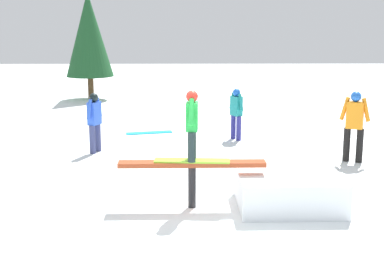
{
  "coord_description": "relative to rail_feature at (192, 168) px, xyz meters",
  "views": [
    {
      "loc": [
        0.11,
        9.02,
        3.31
      ],
      "look_at": [
        0.0,
        0.0,
        1.44
      ],
      "focal_mm": 50.0,
      "sensor_mm": 36.0,
      "label": 1
    }
  ],
  "objects": [
    {
      "name": "bystander_teal",
      "position": [
        -1.28,
        -5.37,
        0.08
      ],
      "size": [
        0.38,
        0.56,
        1.41
      ],
      "rotation": [
        0.0,
        0.0,
        2.11
      ],
      "color": "navy",
      "rests_on": "ground"
    },
    {
      "name": "rail_feature",
      "position": [
        0.0,
        0.0,
        0.0
      ],
      "size": [
        2.58,
        0.3,
        0.84
      ],
      "rotation": [
        0.0,
        0.0,
        0.01
      ],
      "color": "black",
      "rests_on": "ground"
    },
    {
      "name": "snow_kicker_ramp",
      "position": [
        -1.72,
        -0.02,
        -0.41
      ],
      "size": [
        1.81,
        1.52,
        0.61
      ],
      "primitive_type": "cube",
      "rotation": [
        0.0,
        0.0,
        0.01
      ],
      "color": "white",
      "rests_on": "ground"
    },
    {
      "name": "loose_snowboard_cyan",
      "position": [
        1.18,
        -6.23,
        -0.7
      ],
      "size": [
        1.37,
        0.58,
        0.02
      ],
      "primitive_type": "cube",
      "rotation": [
        0.0,
        0.0,
        0.23
      ],
      "color": "#1BAFCA",
      "rests_on": "ground"
    },
    {
      "name": "bystander_blue",
      "position": [
        2.37,
        -3.98,
        0.13
      ],
      "size": [
        0.33,
        0.63,
        1.49
      ],
      "rotation": [
        0.0,
        0.0,
        1.18
      ],
      "color": "navy",
      "rests_on": "ground"
    },
    {
      "name": "ground_plane",
      "position": [
        0.0,
        0.0,
        -0.71
      ],
      "size": [
        60.0,
        60.0,
        0.0
      ],
      "primitive_type": "plane",
      "color": "white"
    },
    {
      "name": "pine_tree_near",
      "position": [
        4.01,
        -12.88,
        1.93
      ],
      "size": [
        1.91,
        1.91,
        4.34
      ],
      "color": "#4C331E",
      "rests_on": "ground"
    },
    {
      "name": "main_rider_on_rail",
      "position": [
        0.0,
        0.0,
        0.74
      ],
      "size": [
        1.33,
        0.7,
        1.25
      ],
      "rotation": [
        0.0,
        0.0,
        -0.06
      ],
      "color": "#8DCF2F",
      "rests_on": "rail_feature"
    },
    {
      "name": "bystander_orange",
      "position": [
        -3.79,
        -3.03,
        0.22
      ],
      "size": [
        0.67,
        0.37,
        1.66
      ],
      "rotation": [
        0.0,
        0.0,
        2.72
      ],
      "color": "black",
      "rests_on": "ground"
    }
  ]
}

